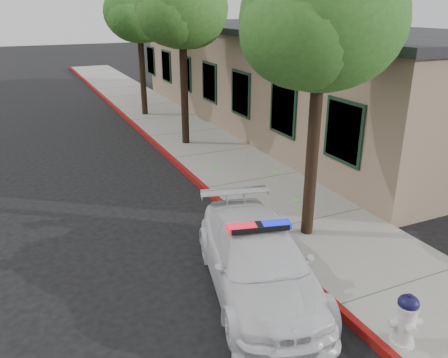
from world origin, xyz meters
TOP-DOWN VIEW (x-y plane):
  - ground at (0.00, 0.00)m, footprint 120.00×120.00m
  - sidewalk at (1.60, 3.00)m, footprint 3.20×60.00m
  - red_curb at (0.06, 3.00)m, footprint 0.14×60.00m
  - clapboard_building at (6.69, 9.00)m, footprint 7.30×20.89m
  - police_car at (-0.90, -1.83)m, footprint 2.80×4.71m
  - fire_hydrant at (0.35, -4.19)m, footprint 0.52×0.45m
  - street_tree_near at (1.14, -0.49)m, footprint 3.58×3.30m
  - street_tree_mid at (1.14, 7.61)m, footprint 3.35×3.28m
  - street_tree_far at (1.07, 12.94)m, footprint 3.25×3.20m

SIDE VIEW (x-z plane):
  - ground at x=0.00m, z-range 0.00..0.00m
  - sidewalk at x=1.60m, z-range 0.00..0.15m
  - red_curb at x=0.06m, z-range 0.00..0.16m
  - fire_hydrant at x=0.35m, z-range 0.15..1.05m
  - police_car at x=-0.90m, z-range -0.06..1.35m
  - clapboard_building at x=6.69m, z-range 0.01..4.25m
  - street_tree_far at x=1.07m, z-range 1.65..7.60m
  - street_tree_near at x=1.14m, z-range 1.64..7.68m
  - street_tree_mid at x=1.14m, z-range 1.72..7.92m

